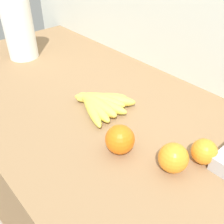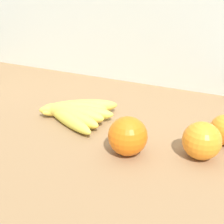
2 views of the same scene
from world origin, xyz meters
name	(u,v)px [view 2 (image 2 of 2)]	position (x,y,z in m)	size (l,w,h in m)	color
wall_back	(163,136)	(0.00, 0.40, 0.65)	(2.32, 0.06, 1.30)	silver
banana_bunch	(74,112)	(-0.13, 0.00, 0.89)	(0.20, 0.20, 0.04)	#DBD34C
orange_front	(202,141)	(0.19, -0.03, 0.90)	(0.08, 0.08, 0.08)	orange
orange_center	(128,136)	(0.06, -0.09, 0.91)	(0.08, 0.08, 0.08)	orange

